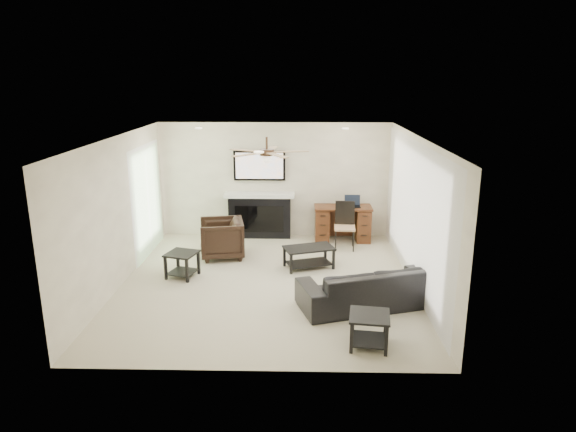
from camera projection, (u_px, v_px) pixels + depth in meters
name	position (u px, v px, depth m)	size (l,w,h in m)	color
room_shell	(278.00, 186.00, 8.50)	(5.50, 5.54, 2.52)	beige
sofa	(369.00, 287.00, 7.92)	(2.14, 0.84, 0.63)	black
armchair	(222.00, 238.00, 10.04)	(0.81, 0.84, 0.76)	black
coffee_table	(309.00, 257.00, 9.52)	(0.90, 0.50, 0.40)	black
end_table_near	(369.00, 330.00, 6.75)	(0.52, 0.52, 0.45)	black
end_table_left	(182.00, 265.00, 9.08)	(0.50, 0.50, 0.45)	black
fireplace_unit	(259.00, 195.00, 11.12)	(1.52, 0.34, 1.91)	black
desk	(343.00, 224.00, 11.04)	(1.22, 0.56, 0.76)	#38150E
desk_chair	(345.00, 226.00, 10.48)	(0.42, 0.44, 0.97)	black
laptop	(353.00, 202.00, 10.88)	(0.33, 0.24, 0.23)	black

